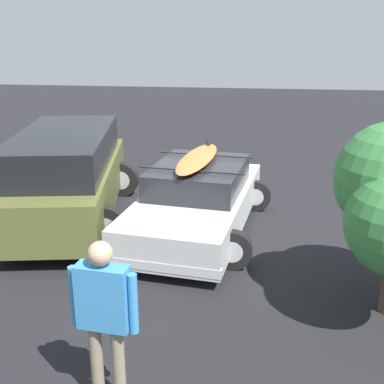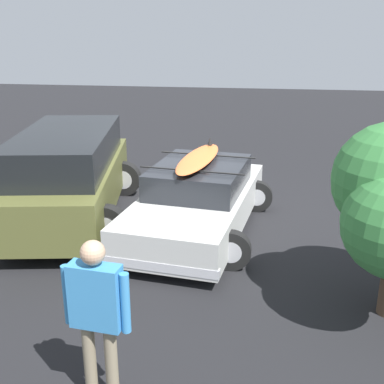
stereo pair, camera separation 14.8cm
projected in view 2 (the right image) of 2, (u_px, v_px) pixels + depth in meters
The scene contains 5 objects.
ground_plane at pixel (193, 218), 9.50m from camera, with size 44.00×44.00×0.02m, color black.
parking_stripe at pixel (131, 226), 9.08m from camera, with size 4.21×0.12×0.00m, color silver.
sedan_car at pixel (198, 200), 8.75m from camera, with size 2.73×4.41×1.50m.
suv_car at pixel (69, 174), 9.22m from camera, with size 3.02×4.89×1.73m.
person_bystander at pixel (97, 308), 4.52m from camera, with size 0.67×0.25×1.74m.
Camera 2 is at (-1.35, 8.72, 3.54)m, focal length 45.00 mm.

